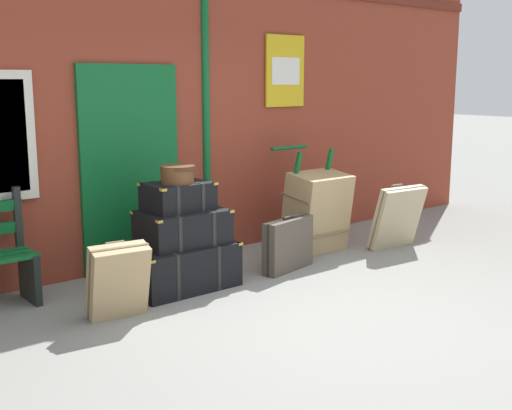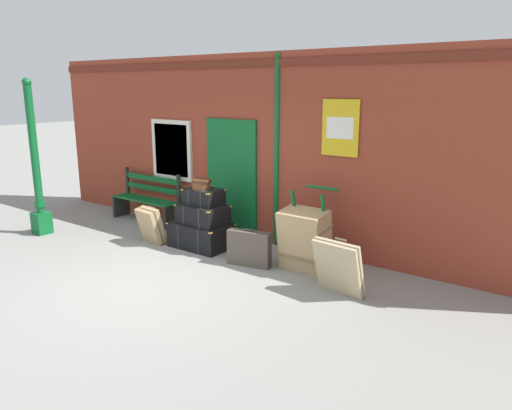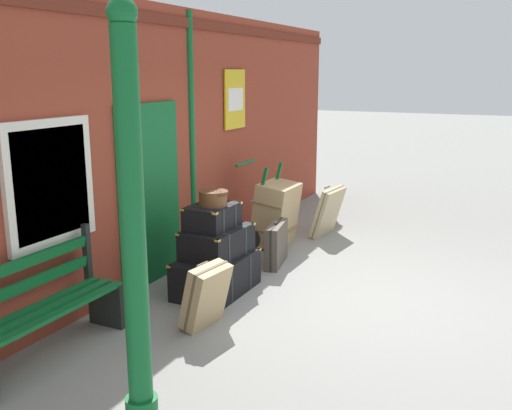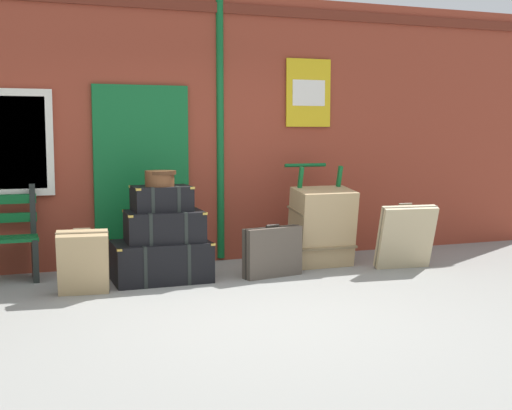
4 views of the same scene
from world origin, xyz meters
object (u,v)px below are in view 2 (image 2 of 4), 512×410
Objects in this scene: steamer_trunk_top at (204,197)px; large_brown_trunk at (305,240)px; steamer_trunk_base at (201,235)px; suitcase_beige at (249,248)px; suitcase_cream at (151,225)px; porters_trolley at (310,249)px; suitcase_charcoal at (338,268)px; round_hatbox at (201,183)px; lamp_post at (37,177)px; steamer_trunk_middle at (203,214)px; platform_bench at (147,199)px.

large_brown_trunk is (1.91, 0.08, -0.41)m from steamer_trunk_top.
suitcase_beige is at bearing -10.39° from steamer_trunk_base.
suitcase_cream is (-2.78, -0.49, -0.14)m from large_brown_trunk.
steamer_trunk_top is 1.11m from suitcase_cream.
porters_trolley is at bearing 34.68° from suitcase_beige.
suitcase_charcoal is at bearing -7.73° from steamer_trunk_base.
round_hatbox is 2.12m from porters_trolley.
suitcase_cream is at bearing -155.21° from round_hatbox.
suitcase_beige is at bearing -13.28° from steamer_trunk_top.
steamer_trunk_middle is at bearing 21.72° from lamp_post.
suitcase_charcoal is (2.71, -0.38, -0.21)m from steamer_trunk_middle.
round_hatbox is at bearing 171.67° from suitcase_charcoal.
large_brown_trunk is 1.34× the size of suitcase_beige.
suitcase_beige is at bearing 174.30° from suitcase_charcoal.
platform_bench reaches higher than steamer_trunk_middle.
steamer_trunk_top is (2.03, -0.53, 0.43)m from platform_bench.
round_hatbox is (-0.02, -0.03, 0.23)m from steamer_trunk_top.
steamer_trunk_base is at bearing -170.95° from porters_trolley.
steamer_trunk_top is (0.03, 0.06, 0.66)m from steamer_trunk_base.
suitcase_charcoal is at bearing -8.33° from round_hatbox.
lamp_post is 1.75× the size of platform_bench.
steamer_trunk_middle is at bearing 22.88° from suitcase_cream.
steamer_trunk_top is at bearing 171.05° from suitcase_charcoal.
suitcase_charcoal reaches higher than suitcase_cream.
round_hatbox reaches higher than steamer_trunk_top.
large_brown_trunk is at bearing 148.16° from suitcase_charcoal.
porters_trolley is at bearing 8.27° from round_hatbox.
steamer_trunk_top is 1.33m from suitcase_beige.
steamer_trunk_top is 0.88× the size of suitcase_beige.
large_brown_trunk is at bearing 3.06° from round_hatbox.
steamer_trunk_middle is 2.56× the size of round_hatbox.
round_hatbox reaches higher than platform_bench.
steamer_trunk_base is at bearing -106.60° from round_hatbox.
porters_trolley is at bearing 8.99° from steamer_trunk_middle.
suitcase_charcoal is at bearing -8.03° from steamer_trunk_middle.
large_brown_trunk reaches higher than suitcase_cream.
platform_bench is at bearing 163.68° from steamer_trunk_base.
platform_bench is 1.72× the size of large_brown_trunk.
suitcase_charcoal is 3.60m from suitcase_cream.
lamp_post reaches higher than platform_bench.
porters_trolley is 1.56× the size of suitcase_charcoal.
large_brown_trunk is at bearing 2.27° from steamer_trunk_top.
steamer_trunk_middle is 0.29m from steamer_trunk_top.
steamer_trunk_middle is 1.20× the size of suitcase_beige.
platform_bench is at bearing 165.35° from steamer_trunk_top.
steamer_trunk_middle is 2.75m from suitcase_charcoal.
steamer_trunk_top is 2.81m from suitcase_charcoal.
steamer_trunk_top is at bearing 107.27° from steamer_trunk_middle.
lamp_post is 5.06m from large_brown_trunk.
round_hatbox is at bearing 151.09° from steamer_trunk_middle.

